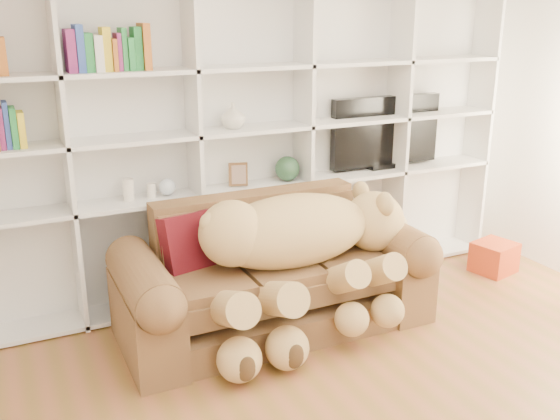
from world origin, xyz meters
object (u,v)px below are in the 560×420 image
gift_box (494,257)px  tv (385,133)px  teddy_bear (300,248)px  sofa (273,281)px

gift_box → tv: bearing=140.7°
teddy_bear → tv: size_ratio=1.65×
sofa → tv: 1.71m
sofa → gift_box: sofa is taller
teddy_bear → gift_box: 2.06m
teddy_bear → tv: tv is taller
teddy_bear → gift_box: teddy_bear is taller
gift_box → tv: size_ratio=0.32×
tv → teddy_bear: bearing=-145.6°
tv → gift_box: bearing=-39.3°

